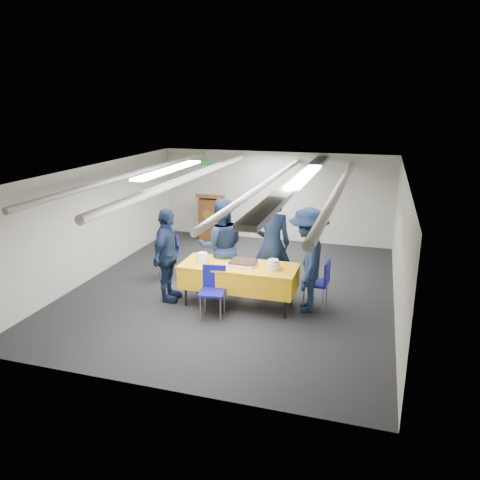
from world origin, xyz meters
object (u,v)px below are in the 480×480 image
at_px(sailor_b, 221,247).
at_px(podium, 211,216).
at_px(sheet_cake, 243,263).
at_px(chair_right, 321,279).
at_px(sailor_c, 167,255).
at_px(serving_table, 239,276).
at_px(chair_left, 168,252).
at_px(sailor_a, 272,245).
at_px(sailor_d, 308,260).
at_px(chair_near, 213,286).

bearing_deg(sailor_b, podium, -90.06).
bearing_deg(sheet_cake, chair_right, 14.67).
distance_m(chair_right, sailor_b, 1.93).
bearing_deg(sheet_cake, sailor_c, -174.28).
relative_size(serving_table, sailor_c, 1.19).
xyz_separation_m(serving_table, podium, (-1.92, 3.82, 0.05)).
xyz_separation_m(chair_left, sailor_a, (2.26, -0.28, 0.44)).
bearing_deg(sailor_d, sailor_b, -106.44).
relative_size(serving_table, podium, 1.64).
bearing_deg(sailor_a, sheet_cake, 40.34).
height_order(serving_table, chair_near, chair_near).
relative_size(podium, chair_near, 1.44).
relative_size(sailor_a, sailor_b, 1.06).
bearing_deg(chair_left, sailor_d, -14.81).
xyz_separation_m(chair_near, chair_left, (-1.53, 1.47, 0.00)).
bearing_deg(chair_near, sailor_c, 160.42).
xyz_separation_m(chair_near, sailor_c, (-1.01, 0.36, 0.33)).
distance_m(serving_table, sheet_cake, 0.26).
bearing_deg(sailor_c, chair_left, 22.34).
bearing_deg(sailor_c, chair_right, -82.72).
height_order(chair_right, sailor_d, sailor_d).
distance_m(podium, sailor_d, 4.78).
relative_size(sailor_a, sailor_d, 1.06).
relative_size(chair_near, sailor_a, 0.45).
bearing_deg(sheet_cake, chair_left, 153.00).
height_order(chair_near, sailor_c, sailor_c).
relative_size(sheet_cake, podium, 0.38).
bearing_deg(sailor_b, chair_left, -43.84).
bearing_deg(chair_near, chair_left, 136.15).
xyz_separation_m(chair_near, sailor_b, (-0.18, 0.96, 0.39)).
distance_m(podium, chair_near, 4.60).
height_order(sheet_cake, sailor_d, sailor_d).
height_order(chair_right, sailor_c, sailor_c).
relative_size(sheet_cake, chair_right, 0.55).
bearing_deg(serving_table, sheet_cake, 7.31).
bearing_deg(sailor_a, podium, -75.53).
relative_size(sheet_cake, sailor_d, 0.26).
bearing_deg(sailor_b, chair_right, 153.09).
height_order(serving_table, chair_right, chair_right).
relative_size(chair_near, sailor_b, 0.47).
distance_m(sheet_cake, chair_left, 2.16).
bearing_deg(chair_left, podium, 91.70).
bearing_deg(sailor_d, sheet_cake, -87.43).
bearing_deg(sailor_a, serving_table, 36.11).
distance_m(chair_near, sailor_c, 1.12).
bearing_deg(sailor_a, sailor_d, 123.15).
bearing_deg(chair_right, chair_left, 169.05).
bearing_deg(sailor_b, sailor_d, 146.83).
bearing_deg(chair_right, podium, 133.76).
relative_size(sheet_cake, chair_near, 0.55).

